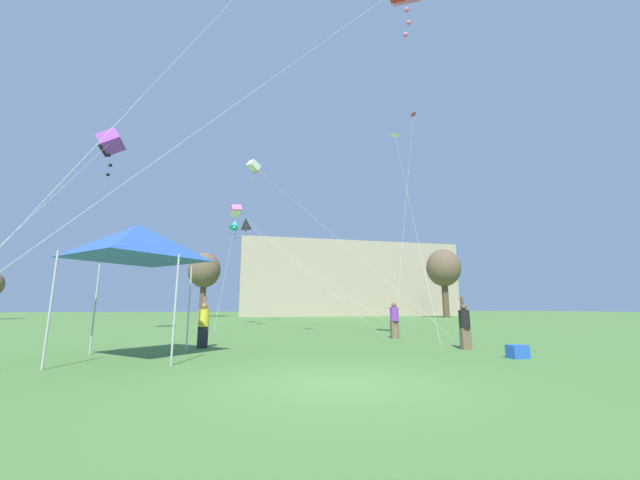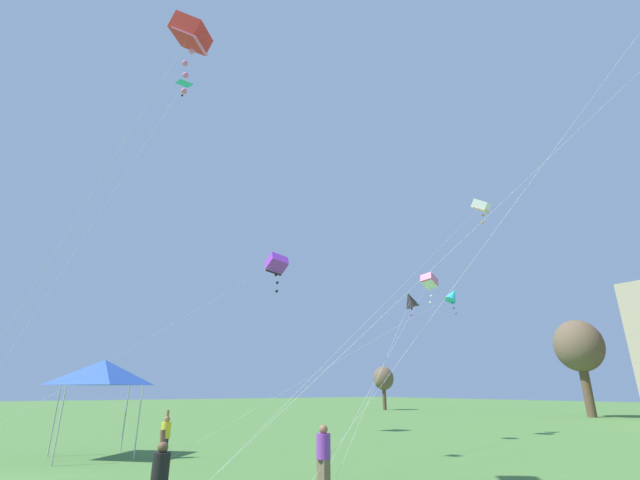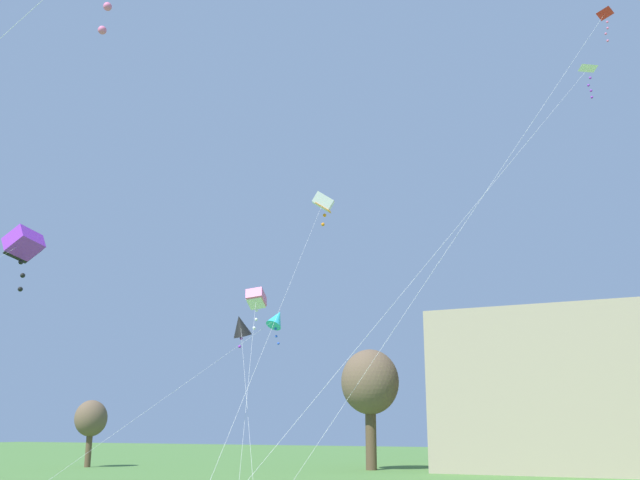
% 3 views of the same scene
% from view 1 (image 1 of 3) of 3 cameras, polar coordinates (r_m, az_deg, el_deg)
% --- Properties ---
extents(ground_plane, '(220.00, 220.00, 0.00)m').
position_cam_1_polar(ground_plane, '(7.24, 3.15, -21.90)').
color(ground_plane, '#4C7A38').
extents(distant_building, '(35.95, 14.06, 11.98)m').
position_cam_1_polar(distant_building, '(63.36, 3.85, -6.51)').
color(distant_building, tan).
rests_on(distant_building, ground).
extents(tree_far_right, '(4.68, 4.68, 9.44)m').
position_cam_1_polar(tree_far_right, '(55.93, -18.03, -4.72)').
color(tree_far_right, brown).
rests_on(tree_far_right, ground).
extents(tree_near_right, '(4.68, 4.68, 9.45)m').
position_cam_1_polar(tree_near_right, '(53.14, 19.16, -4.36)').
color(tree_near_right, brown).
rests_on(tree_near_right, ground).
extents(festival_tent, '(3.07, 3.07, 3.78)m').
position_cam_1_polar(festival_tent, '(11.63, -27.20, -0.31)').
color(festival_tent, '#B7B7BC').
rests_on(festival_tent, ground).
extents(cooler_box, '(0.51, 0.36, 0.36)m').
position_cam_1_polar(cooler_box, '(11.85, 29.05, -15.35)').
color(cooler_box, blue).
rests_on(cooler_box, ground).
extents(person_yellow_shirt, '(0.37, 0.37, 1.79)m').
position_cam_1_polar(person_yellow_shirt, '(13.57, -18.14, -12.46)').
color(person_yellow_shirt, '#282833').
rests_on(person_yellow_shirt, ground).
extents(person_purple_shirt, '(0.39, 0.39, 1.65)m').
position_cam_1_polar(person_purple_shirt, '(17.18, 11.82, -12.20)').
color(person_purple_shirt, brown).
rests_on(person_purple_shirt, ground).
extents(person_black_shirt, '(0.36, 0.36, 1.76)m').
position_cam_1_polar(person_black_shirt, '(13.50, 22.12, -12.30)').
color(person_black_shirt, brown).
rests_on(person_black_shirt, ground).
extents(kite_red_delta_2, '(9.28, 13.82, 19.87)m').
position_cam_1_polar(kite_red_delta_2, '(36.77, 14.62, 18.43)').
color(kite_red_delta_2, silver).
rests_on(kite_red_delta_2, ground).
extents(kite_black_diamond_3, '(7.72, 11.36, 8.05)m').
position_cam_1_polar(kite_black_diamond_3, '(26.92, -11.76, 2.55)').
color(kite_black_diamond_3, silver).
rests_on(kite_black_diamond_3, ground).
extents(kite_white_box_4, '(7.47, 22.72, 15.58)m').
position_cam_1_polar(kite_white_box_4, '(35.92, -10.58, 11.55)').
color(kite_white_box_4, silver).
rests_on(kite_white_box_4, ground).
extents(kite_purple_box_5, '(3.00, 16.13, 11.57)m').
position_cam_1_polar(kite_purple_box_5, '(24.73, -30.43, 13.25)').
color(kite_purple_box_5, silver).
rests_on(kite_purple_box_5, ground).
extents(kite_white_delta_6, '(8.30, 19.58, 18.71)m').
position_cam_1_polar(kite_white_delta_6, '(37.77, 11.93, 15.79)').
color(kite_white_delta_6, silver).
rests_on(kite_white_delta_6, ground).
extents(kite_pink_box_7, '(7.58, 13.79, 9.63)m').
position_cam_1_polar(kite_pink_box_7, '(29.88, -13.30, 4.55)').
color(kite_pink_box_7, silver).
rests_on(kite_pink_box_7, ground).
extents(kite_cyan_diamond_8, '(1.02, 18.02, 9.12)m').
position_cam_1_polar(kite_cyan_diamond_8, '(31.83, -13.48, 2.42)').
color(kite_cyan_diamond_8, silver).
rests_on(kite_cyan_diamond_8, ground).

